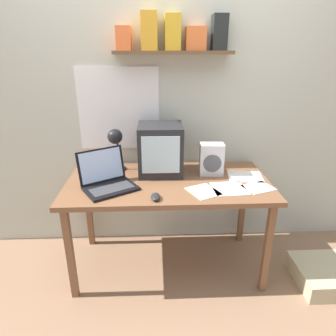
{
  "coord_description": "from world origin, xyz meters",
  "views": [
    {
      "loc": [
        -0.09,
        -2.0,
        1.64
      ],
      "look_at": [
        0.0,
        0.0,
        0.85
      ],
      "focal_mm": 32.0,
      "sensor_mm": 36.0,
      "label": 1
    }
  ],
  "objects_px": {
    "desk_lamp": "(116,141)",
    "open_notebook": "(258,188)",
    "loose_paper_near_monitor": "(203,191)",
    "laptop": "(107,178)",
    "loose_paper_near_laptop": "(245,176)",
    "printed_handout": "(229,189)",
    "space_heater": "(211,159)",
    "corner_desk": "(168,189)",
    "floor_cushion": "(325,275)",
    "juice_glass": "(100,169)",
    "computer_mouse": "(155,197)",
    "crt_monitor": "(160,149)"
  },
  "relations": [
    {
      "from": "space_heater",
      "to": "printed_handout",
      "type": "relative_size",
      "value": 1.01
    },
    {
      "from": "floor_cushion",
      "to": "crt_monitor",
      "type": "bearing_deg",
      "value": 160.89
    },
    {
      "from": "juice_glass",
      "to": "printed_handout",
      "type": "height_order",
      "value": "juice_glass"
    },
    {
      "from": "loose_paper_near_monitor",
      "to": "juice_glass",
      "type": "bearing_deg",
      "value": 157.39
    },
    {
      "from": "juice_glass",
      "to": "loose_paper_near_monitor",
      "type": "relative_size",
      "value": 0.46
    },
    {
      "from": "loose_paper_near_monitor",
      "to": "corner_desk",
      "type": "bearing_deg",
      "value": 140.34
    },
    {
      "from": "crt_monitor",
      "to": "floor_cushion",
      "type": "height_order",
      "value": "crt_monitor"
    },
    {
      "from": "corner_desk",
      "to": "space_heater",
      "type": "height_order",
      "value": "space_heater"
    },
    {
      "from": "computer_mouse",
      "to": "loose_paper_near_laptop",
      "type": "height_order",
      "value": "computer_mouse"
    },
    {
      "from": "corner_desk",
      "to": "open_notebook",
      "type": "distance_m",
      "value": 0.64
    },
    {
      "from": "juice_glass",
      "to": "open_notebook",
      "type": "bearing_deg",
      "value": -13.2
    },
    {
      "from": "juice_glass",
      "to": "floor_cushion",
      "type": "relative_size",
      "value": 0.28
    },
    {
      "from": "laptop",
      "to": "desk_lamp",
      "type": "relative_size",
      "value": 1.26
    },
    {
      "from": "corner_desk",
      "to": "floor_cushion",
      "type": "xyz_separation_m",
      "value": [
        1.17,
        -0.26,
        -0.62
      ]
    },
    {
      "from": "desk_lamp",
      "to": "floor_cushion",
      "type": "xyz_separation_m",
      "value": [
        1.56,
        -0.44,
        -0.94
      ]
    },
    {
      "from": "juice_glass",
      "to": "printed_handout",
      "type": "distance_m",
      "value": 0.97
    },
    {
      "from": "loose_paper_near_monitor",
      "to": "open_notebook",
      "type": "height_order",
      "value": "same"
    },
    {
      "from": "space_heater",
      "to": "computer_mouse",
      "type": "distance_m",
      "value": 0.59
    },
    {
      "from": "computer_mouse",
      "to": "open_notebook",
      "type": "relative_size",
      "value": 0.44
    },
    {
      "from": "loose_paper_near_laptop",
      "to": "loose_paper_near_monitor",
      "type": "height_order",
      "value": "same"
    },
    {
      "from": "printed_handout",
      "to": "open_notebook",
      "type": "relative_size",
      "value": 1.0
    },
    {
      "from": "loose_paper_near_laptop",
      "to": "printed_handout",
      "type": "xyz_separation_m",
      "value": [
        -0.17,
        -0.2,
        0.0
      ]
    },
    {
      "from": "corner_desk",
      "to": "loose_paper_near_laptop",
      "type": "xyz_separation_m",
      "value": [
        0.59,
        0.05,
        0.07
      ]
    },
    {
      "from": "loose_paper_near_laptop",
      "to": "open_notebook",
      "type": "distance_m",
      "value": 0.2
    },
    {
      "from": "corner_desk",
      "to": "desk_lamp",
      "type": "distance_m",
      "value": 0.54
    },
    {
      "from": "laptop",
      "to": "loose_paper_near_laptop",
      "type": "bearing_deg",
      "value": -24.07
    },
    {
      "from": "laptop",
      "to": "loose_paper_near_laptop",
      "type": "height_order",
      "value": "laptop"
    },
    {
      "from": "laptop",
      "to": "desk_lamp",
      "type": "height_order",
      "value": "desk_lamp"
    },
    {
      "from": "open_notebook",
      "to": "floor_cushion",
      "type": "xyz_separation_m",
      "value": [
        0.55,
        -0.11,
        -0.68
      ]
    },
    {
      "from": "computer_mouse",
      "to": "loose_paper_near_laptop",
      "type": "bearing_deg",
      "value": 26.12
    },
    {
      "from": "printed_handout",
      "to": "open_notebook",
      "type": "height_order",
      "value": "same"
    },
    {
      "from": "desk_lamp",
      "to": "computer_mouse",
      "type": "bearing_deg",
      "value": -51.66
    },
    {
      "from": "open_notebook",
      "to": "floor_cushion",
      "type": "bearing_deg",
      "value": -11.57
    },
    {
      "from": "loose_paper_near_monitor",
      "to": "laptop",
      "type": "bearing_deg",
      "value": 170.74
    },
    {
      "from": "space_heater",
      "to": "floor_cushion",
      "type": "distance_m",
      "value": 1.22
    },
    {
      "from": "computer_mouse",
      "to": "crt_monitor",
      "type": "bearing_deg",
      "value": 84.69
    },
    {
      "from": "juice_glass",
      "to": "printed_handout",
      "type": "xyz_separation_m",
      "value": [
        0.93,
        -0.27,
        -0.05
      ]
    },
    {
      "from": "corner_desk",
      "to": "computer_mouse",
      "type": "relative_size",
      "value": 14.04
    },
    {
      "from": "space_heater",
      "to": "open_notebook",
      "type": "height_order",
      "value": "space_heater"
    },
    {
      "from": "laptop",
      "to": "loose_paper_near_laptop",
      "type": "distance_m",
      "value": 1.03
    },
    {
      "from": "juice_glass",
      "to": "loose_paper_near_laptop",
      "type": "bearing_deg",
      "value": -3.61
    },
    {
      "from": "laptop",
      "to": "juice_glass",
      "type": "relative_size",
      "value": 3.62
    },
    {
      "from": "juice_glass",
      "to": "loose_paper_near_laptop",
      "type": "xyz_separation_m",
      "value": [
        1.1,
        -0.07,
        -0.05
      ]
    },
    {
      "from": "loose_paper_near_monitor",
      "to": "floor_cushion",
      "type": "relative_size",
      "value": 0.62
    },
    {
      "from": "desk_lamp",
      "to": "open_notebook",
      "type": "distance_m",
      "value": 1.09
    },
    {
      "from": "open_notebook",
      "to": "computer_mouse",
      "type": "bearing_deg",
      "value": -169.16
    },
    {
      "from": "loose_paper_near_laptop",
      "to": "juice_glass",
      "type": "bearing_deg",
      "value": 176.39
    },
    {
      "from": "laptop",
      "to": "space_heater",
      "type": "height_order",
      "value": "laptop"
    },
    {
      "from": "corner_desk",
      "to": "loose_paper_near_monitor",
      "type": "height_order",
      "value": "loose_paper_near_monitor"
    },
    {
      "from": "laptop",
      "to": "floor_cushion",
      "type": "distance_m",
      "value": 1.77
    }
  ]
}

